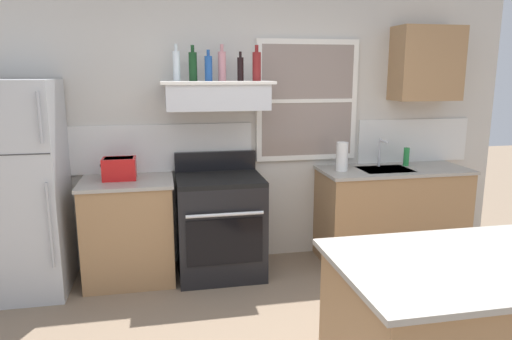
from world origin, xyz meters
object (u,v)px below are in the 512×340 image
at_px(refrigerator, 19,189).
at_px(bottle_clear_tall, 176,65).
at_px(toaster, 119,168).
at_px(bottle_red_label_wine, 257,66).
at_px(bottle_dark_green_wine, 193,66).
at_px(paper_towel_roll, 342,156).
at_px(bottle_blue_liqueur, 209,68).
at_px(bottle_balsamic_dark, 240,69).
at_px(dish_soap_bottle, 406,157).
at_px(bottle_rose_pink, 222,66).
at_px(stove_range, 220,225).

bearing_deg(refrigerator, bottle_clear_tall, 7.15).
relative_size(toaster, bottle_red_label_wine, 0.97).
height_order(bottle_dark_green_wine, paper_towel_roll, bottle_dark_green_wine).
bearing_deg(bottle_red_label_wine, bottle_blue_liqueur, 175.14).
height_order(bottle_balsamic_dark, paper_towel_roll, bottle_balsamic_dark).
bearing_deg(dish_soap_bottle, bottle_rose_pink, 179.65).
distance_m(bottle_blue_liqueur, bottle_red_label_wine, 0.42).
distance_m(bottle_clear_tall, bottle_dark_green_wine, 0.14).
height_order(toaster, paper_towel_roll, paper_towel_roll).
xyz_separation_m(toaster, dish_soap_bottle, (2.74, 0.07, -0.01)).
height_order(bottle_dark_green_wine, dish_soap_bottle, bottle_dark_green_wine).
bearing_deg(bottle_red_label_wine, refrigerator, -177.93).
height_order(refrigerator, bottle_blue_liqueur, bottle_blue_liqueur).
relative_size(refrigerator, toaster, 5.95).
height_order(stove_range, dish_soap_bottle, same).
bearing_deg(bottle_clear_tall, dish_soap_bottle, -0.12).
relative_size(toaster, bottle_clear_tall, 0.95).
xyz_separation_m(bottle_blue_liqueur, dish_soap_bottle, (1.95, 0.05, -0.86)).
distance_m(bottle_rose_pink, dish_soap_bottle, 2.02).
bearing_deg(bottle_dark_green_wine, bottle_blue_liqueur, -16.71).
distance_m(toaster, bottle_balsamic_dark, 1.36).
bearing_deg(bottle_dark_green_wine, bottle_rose_pink, 5.45).
distance_m(bottle_blue_liqueur, dish_soap_bottle, 2.13).
relative_size(bottle_balsamic_dark, bottle_red_label_wine, 0.82).
bearing_deg(dish_soap_bottle, bottle_red_label_wine, -176.71).
bearing_deg(toaster, stove_range, -4.45).
distance_m(bottle_clear_tall, bottle_balsamic_dark, 0.55).
relative_size(refrigerator, bottle_dark_green_wine, 5.84).
bearing_deg(stove_range, bottle_dark_green_wine, 147.83).
xyz_separation_m(stove_range, bottle_red_label_wine, (0.35, 0.05, 1.41)).
height_order(toaster, bottle_red_label_wine, bottle_red_label_wine).
height_order(bottle_rose_pink, bottle_red_label_wine, bottle_rose_pink).
xyz_separation_m(refrigerator, stove_range, (1.65, 0.02, -0.42)).
bearing_deg(stove_range, toaster, 175.55).
bearing_deg(dish_soap_bottle, bottle_dark_green_wine, -179.63).
relative_size(bottle_dark_green_wine, bottle_balsamic_dark, 1.21).
bearing_deg(bottle_dark_green_wine, refrigerator, -174.22).
relative_size(bottle_clear_tall, bottle_red_label_wine, 1.03).
bearing_deg(bottle_balsamic_dark, bottle_red_label_wine, -21.33).
bearing_deg(stove_range, refrigerator, -179.20).
height_order(refrigerator, bottle_dark_green_wine, bottle_dark_green_wine).
xyz_separation_m(bottle_clear_tall, bottle_red_label_wine, (0.69, -0.09, -0.00)).
distance_m(toaster, bottle_rose_pink, 1.26).
height_order(bottle_red_label_wine, dish_soap_bottle, bottle_red_label_wine).
xyz_separation_m(bottle_blue_liqueur, paper_towel_roll, (1.23, -0.05, -0.81)).
distance_m(refrigerator, bottle_blue_liqueur, 1.86).
height_order(bottle_clear_tall, bottle_dark_green_wine, bottle_clear_tall).
bearing_deg(refrigerator, dish_soap_bottle, 2.60).
bearing_deg(stove_range, dish_soap_bottle, 4.18).
relative_size(toaster, stove_range, 0.27).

